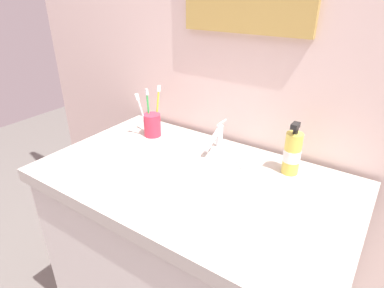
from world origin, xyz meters
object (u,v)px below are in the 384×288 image
Objects in this scene: toothbrush_cup at (152,125)px; soap_dispenser at (292,153)px; faucet at (217,137)px; toothbrush_yellow at (157,106)px; toothbrush_white at (142,112)px; toothbrush_green at (148,109)px.

toothbrush_cup is 0.55m from soap_dispenser.
faucet is 0.75× the size of toothbrush_yellow.
toothbrush_white is 0.04m from toothbrush_green.
toothbrush_green is at bearing -112.04° from toothbrush_yellow.
toothbrush_white is at bearing -103.10° from toothbrush_yellow.
toothbrush_cup is 0.48× the size of toothbrush_yellow.
toothbrush_green is 0.57m from soap_dispenser.
toothbrush_cup is 0.51× the size of soap_dispenser.
faucet is 0.80× the size of soap_dispenser.
toothbrush_white reaches higher than soap_dispenser.
toothbrush_white is 0.94× the size of toothbrush_yellow.
toothbrush_white reaches higher than toothbrush_cup.
toothbrush_white is 0.08m from toothbrush_yellow.
toothbrush_cup is 0.07m from toothbrush_green.
toothbrush_green is at bearing 169.11° from toothbrush_cup.
toothbrush_green is (-0.30, -0.03, 0.06)m from faucet.
faucet is 0.28m from toothbrush_cup.
faucet is 0.80× the size of toothbrush_white.
toothbrush_cup is 0.49× the size of toothbrush_green.
soap_dispenser reaches higher than faucet.
toothbrush_cup is 0.51× the size of toothbrush_white.
toothbrush_cup is at bearing 56.23° from toothbrush_white.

